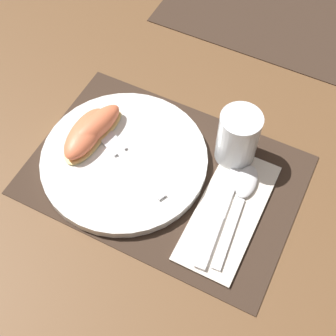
# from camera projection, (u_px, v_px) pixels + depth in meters

# --- Properties ---
(ground_plane) EXTENTS (3.00, 3.00, 0.00)m
(ground_plane) POSITION_uv_depth(u_px,v_px,m) (164.00, 175.00, 0.78)
(ground_plane) COLOR brown
(placemat) EXTENTS (0.44, 0.30, 0.00)m
(placemat) POSITION_uv_depth(u_px,v_px,m) (164.00, 175.00, 0.78)
(placemat) COLOR #38281E
(placemat) RESTS_ON ground_plane
(placemat_far) EXTENTS (0.44, 0.30, 0.00)m
(placemat_far) POSITION_uv_depth(u_px,v_px,m) (271.00, 9.00, 1.00)
(placemat_far) COLOR #38281E
(placemat_far) RESTS_ON ground_plane
(plate) EXTENTS (0.28, 0.28, 0.02)m
(plate) POSITION_uv_depth(u_px,v_px,m) (124.00, 159.00, 0.78)
(plate) COLOR white
(plate) RESTS_ON placemat
(juice_glass) EXTENTS (0.07, 0.07, 0.10)m
(juice_glass) POSITION_uv_depth(u_px,v_px,m) (237.00, 140.00, 0.76)
(juice_glass) COLOR silver
(juice_glass) RESTS_ON placemat
(napkin) EXTENTS (0.10, 0.23, 0.00)m
(napkin) POSITION_uv_depth(u_px,v_px,m) (229.00, 211.00, 0.74)
(napkin) COLOR silver
(napkin) RESTS_ON placemat
(knife) EXTENTS (0.04, 0.23, 0.01)m
(knife) POSITION_uv_depth(u_px,v_px,m) (222.00, 208.00, 0.73)
(knife) COLOR silver
(knife) RESTS_ON napkin
(spoon) EXTENTS (0.04, 0.19, 0.01)m
(spoon) POSITION_uv_depth(u_px,v_px,m) (242.00, 195.00, 0.75)
(spoon) COLOR silver
(spoon) RESTS_ON napkin
(fork) EXTENTS (0.17, 0.09, 0.00)m
(fork) POSITION_uv_depth(u_px,v_px,m) (123.00, 155.00, 0.77)
(fork) COLOR silver
(fork) RESTS_ON plate
(citrus_wedge_0) EXTENTS (0.07, 0.13, 0.04)m
(citrus_wedge_0) POSITION_uv_depth(u_px,v_px,m) (95.00, 128.00, 0.79)
(citrus_wedge_0) COLOR #F4DB84
(citrus_wedge_0) RESTS_ON plate
(citrus_wedge_1) EXTENTS (0.06, 0.12, 0.03)m
(citrus_wedge_1) POSITION_uv_depth(u_px,v_px,m) (86.00, 134.00, 0.78)
(citrus_wedge_1) COLOR #F4DB84
(citrus_wedge_1) RESTS_ON plate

